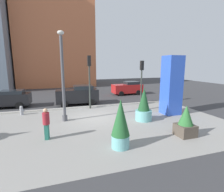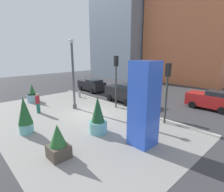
{
  "view_description": "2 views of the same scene",
  "coord_description": "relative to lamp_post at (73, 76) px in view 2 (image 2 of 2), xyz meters",
  "views": [
    {
      "loc": [
        -2.61,
        -12.54,
        3.99
      ],
      "look_at": [
        1.94,
        1.61,
        1.28
      ],
      "focal_mm": 27.81,
      "sensor_mm": 36.0,
      "label": 1
    },
    {
      "loc": [
        11.7,
        -8.44,
        5.1
      ],
      "look_at": [
        0.93,
        1.66,
        1.44
      ],
      "focal_mm": 28.66,
      "sensor_mm": 36.0,
      "label": 2
    }
  ],
  "objects": [
    {
      "name": "potted_plant_by_pillar",
      "position": [
        2.36,
        -5.03,
        -1.8
      ],
      "size": [
        0.89,
        0.89,
        2.42
      ],
      "color": "#6BB2B2",
      "rests_on": "ground_plane"
    },
    {
      "name": "car_intersection",
      "position": [
        -4.99,
        5.69,
        -2.17
      ],
      "size": [
        4.36,
        2.11,
        1.62
      ],
      "color": "black",
      "rests_on": "ground_plane"
    },
    {
      "name": "traffic_light_corner",
      "position": [
        7.54,
        2.95,
        -0.06
      ],
      "size": [
        0.28,
        0.42,
        4.35
      ],
      "color": "#333833",
      "rests_on": "ground_plane"
    },
    {
      "name": "potted_plant_near_left",
      "position": [
        6.34,
        -4.82,
        -2.21
      ],
      "size": [
        0.96,
        0.96,
        1.77
      ],
      "color": "#4C4238",
      "rests_on": "ground_plane"
    },
    {
      "name": "fire_hydrant",
      "position": [
        -3.23,
        2.61,
        -2.65
      ],
      "size": [
        0.36,
        0.26,
        0.75
      ],
      "color": "#99999E",
      "rests_on": "ground_plane"
    },
    {
      "name": "car_curb_west",
      "position": [
        1.54,
        4.98,
        -2.04
      ],
      "size": [
        4.16,
        2.09,
        1.92
      ],
      "color": "black",
      "rests_on": "ground_plane"
    },
    {
      "name": "plaza_pavement",
      "position": [
        2.18,
        -1.85,
        -3.02
      ],
      "size": [
        18.0,
        10.0,
        0.02
      ],
      "primitive_type": "cube",
      "color": "gray",
      "rests_on": "ground_plane"
    },
    {
      "name": "ground_plane",
      "position": [
        2.18,
        4.15,
        -3.02
      ],
      "size": [
        60.0,
        60.0,
        0.0
      ],
      "primitive_type": "plane",
      "color": "#38383A"
    },
    {
      "name": "lamp_post",
      "position": [
        0.0,
        0.0,
        0.0
      ],
      "size": [
        0.44,
        0.44,
        6.19
      ],
      "color": "#4C4C51",
      "rests_on": "ground_plane"
    },
    {
      "name": "curb_strip",
      "position": [
        2.18,
        3.27,
        -2.94
      ],
      "size": [
        18.0,
        0.24,
        0.16
      ],
      "primitive_type": "cube",
      "color": "#B7B2A8",
      "rests_on": "ground_plane"
    },
    {
      "name": "pedestrian_crossing",
      "position": [
        -1.07,
        -2.93,
        -2.06
      ],
      "size": [
        0.43,
        0.43,
        1.72
      ],
      "color": "#236656",
      "rests_on": "ground_plane"
    },
    {
      "name": "potted_plant_mid_plaza",
      "position": [
        5.43,
        -1.61,
        -2.01
      ],
      "size": [
        1.17,
        1.17,
        2.4
      ],
      "color": "#6BB2B2",
      "rests_on": "ground_plane"
    },
    {
      "name": "potted_plant_curbside",
      "position": [
        -4.98,
        -1.96,
        -2.36
      ],
      "size": [
        1.18,
        1.18,
        1.89
      ],
      "color": "#7AA8B7",
      "rests_on": "ground_plane"
    },
    {
      "name": "traffic_light_far_side",
      "position": [
        2.39,
        2.98,
        0.18
      ],
      "size": [
        0.28,
        0.42,
        4.76
      ],
      "color": "#333833",
      "rests_on": "ground_plane"
    },
    {
      "name": "office_block_flanking",
      "position": [
        -12.77,
        19.87,
        7.98
      ],
      "size": [
        11.57,
        8.57,
        21.99
      ],
      "primitive_type": "cube",
      "color": "gray",
      "rests_on": "ground_plane"
    },
    {
      "name": "art_pillar_blue",
      "position": [
        8.32,
        -0.72,
        -0.68
      ],
      "size": [
        1.28,
        1.28,
        4.67
      ],
      "primitive_type": "cube",
      "color": "blue",
      "rests_on": "ground_plane"
    },
    {
      "name": "highrise_across_street",
      "position": [
        -0.11,
        24.23,
        9.88
      ],
      "size": [
        13.22,
        11.31,
        25.79
      ],
      "primitive_type": "cube",
      "color": "#C66B42",
      "rests_on": "ground_plane"
    },
    {
      "name": "car_passing_lane",
      "position": [
        8.63,
        8.94,
        -2.13
      ],
      "size": [
        4.0,
        2.06,
        1.74
      ],
      "color": "red",
      "rests_on": "ground_plane"
    }
  ]
}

